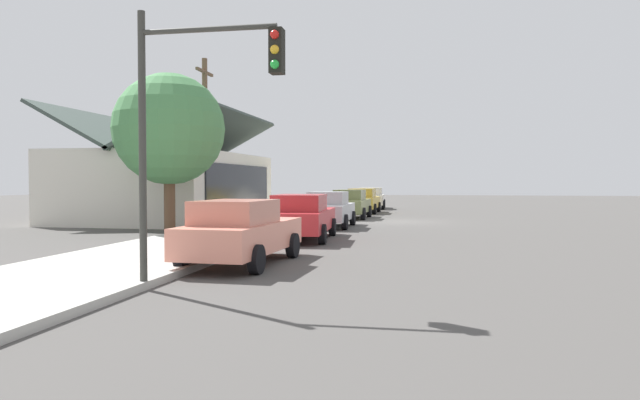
# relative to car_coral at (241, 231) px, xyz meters

# --- Properties ---
(ground_plane) EXTENTS (120.00, 120.00, 0.00)m
(ground_plane) POSITION_rel_car_coral_xyz_m (16.26, -2.84, -0.81)
(ground_plane) COLOR #4C4947
(sidewalk_curb) EXTENTS (60.00, 4.20, 0.16)m
(sidewalk_curb) POSITION_rel_car_coral_xyz_m (16.26, 2.76, -0.73)
(sidewalk_curb) COLOR #B2AFA8
(sidewalk_curb) RESTS_ON ground
(car_coral) EXTENTS (4.72, 2.12, 1.59)m
(car_coral) POSITION_rel_car_coral_xyz_m (0.00, 0.00, 0.00)
(car_coral) COLOR #EA8C75
(car_coral) RESTS_ON ground
(car_cherry) EXTENTS (4.99, 2.25, 1.59)m
(car_cherry) POSITION_rel_car_coral_xyz_m (6.27, -0.12, 0.00)
(car_cherry) COLOR red
(car_cherry) RESTS_ON ground
(car_silver) EXTENTS (4.37, 1.98, 1.59)m
(car_silver) POSITION_rel_car_coral_xyz_m (11.95, -0.13, -0.00)
(car_silver) COLOR silver
(car_silver) RESTS_ON ground
(car_olive) EXTENTS (4.40, 1.99, 1.59)m
(car_olive) POSITION_rel_car_coral_xyz_m (18.43, -0.20, -0.00)
(car_olive) COLOR olive
(car_olive) RESTS_ON ground
(car_mustard) EXTENTS (4.72, 2.02, 1.59)m
(car_mustard) POSITION_rel_car_coral_xyz_m (24.10, -0.22, 0.00)
(car_mustard) COLOR gold
(car_mustard) RESTS_ON ground
(car_ivory) EXTENTS (4.84, 2.23, 1.59)m
(car_ivory) POSITION_rel_car_coral_xyz_m (30.29, -0.16, 0.00)
(car_ivory) COLOR silver
(car_ivory) RESTS_ON ground
(storefront_building) EXTENTS (12.73, 8.09, 5.70)m
(storefront_building) POSITION_rel_car_coral_xyz_m (15.63, 9.14, 1.09)
(storefront_building) COLOR silver
(storefront_building) RESTS_ON ground
(shade_tree) EXTENTS (4.37, 4.37, 6.28)m
(shade_tree) POSITION_rel_car_coral_xyz_m (7.93, 5.58, 3.26)
(shade_tree) COLOR brown
(shade_tree) RESTS_ON ground
(traffic_light_main) EXTENTS (0.37, 2.79, 5.20)m
(traffic_light_main) POSITION_rel_car_coral_xyz_m (-3.50, -0.30, 2.68)
(traffic_light_main) COLOR #383833
(traffic_light_main) RESTS_ON ground
(utility_pole_wooden) EXTENTS (1.80, 0.24, 7.50)m
(utility_pole_wooden) POSITION_rel_car_coral_xyz_m (11.10, 5.36, 3.11)
(utility_pole_wooden) COLOR brown
(utility_pole_wooden) RESTS_ON ground
(fire_hydrant_red) EXTENTS (0.22, 0.22, 0.71)m
(fire_hydrant_red) POSITION_rel_car_coral_xyz_m (11.30, 1.36, -0.32)
(fire_hydrant_red) COLOR red
(fire_hydrant_red) RESTS_ON sidewalk_curb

